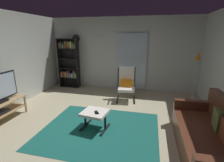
{
  "coord_description": "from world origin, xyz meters",
  "views": [
    {
      "loc": [
        1.06,
        -3.1,
        1.96
      ],
      "look_at": [
        0.07,
        1.04,
        0.78
      ],
      "focal_mm": 26.54,
      "sensor_mm": 36.0,
      "label": 1
    }
  ],
  "objects_px": {
    "wall_clock": "(76,38)",
    "ottoman": "(95,114)",
    "tv_remote": "(96,112)",
    "lounge_armchair": "(126,83)",
    "cell_phone": "(97,113)",
    "bookshelf_near_tv": "(69,62)",
    "floor_lamp_by_shelf": "(197,63)",
    "leather_sofa": "(212,138)",
    "tv_stand": "(1,109)"
  },
  "relations": [
    {
      "from": "floor_lamp_by_shelf",
      "to": "cell_phone",
      "type": "bearing_deg",
      "value": -138.31
    },
    {
      "from": "bookshelf_near_tv",
      "to": "floor_lamp_by_shelf",
      "type": "xyz_separation_m",
      "value": [
        4.32,
        -0.71,
        0.22
      ]
    },
    {
      "from": "lounge_armchair",
      "to": "floor_lamp_by_shelf",
      "type": "height_order",
      "value": "floor_lamp_by_shelf"
    },
    {
      "from": "tv_stand",
      "to": "floor_lamp_by_shelf",
      "type": "relative_size",
      "value": 0.75
    },
    {
      "from": "ottoman",
      "to": "floor_lamp_by_shelf",
      "type": "bearing_deg",
      "value": 40.21
    },
    {
      "from": "ottoman",
      "to": "bookshelf_near_tv",
      "type": "bearing_deg",
      "value": 125.82
    },
    {
      "from": "bookshelf_near_tv",
      "to": "lounge_armchair",
      "type": "distance_m",
      "value": 2.53
    },
    {
      "from": "tv_stand",
      "to": "bookshelf_near_tv",
      "type": "height_order",
      "value": "bookshelf_near_tv"
    },
    {
      "from": "leather_sofa",
      "to": "cell_phone",
      "type": "relative_size",
      "value": 14.2
    },
    {
      "from": "tv_stand",
      "to": "bookshelf_near_tv",
      "type": "bearing_deg",
      "value": 84.36
    },
    {
      "from": "leather_sofa",
      "to": "ottoman",
      "type": "height_order",
      "value": "leather_sofa"
    },
    {
      "from": "ottoman",
      "to": "cell_phone",
      "type": "xyz_separation_m",
      "value": [
        0.06,
        -0.05,
        0.07
      ]
    },
    {
      "from": "ottoman",
      "to": "wall_clock",
      "type": "distance_m",
      "value": 3.67
    },
    {
      "from": "lounge_armchair",
      "to": "tv_remote",
      "type": "height_order",
      "value": "lounge_armchair"
    },
    {
      "from": "lounge_armchair",
      "to": "bookshelf_near_tv",
      "type": "bearing_deg",
      "value": 160.32
    },
    {
      "from": "tv_stand",
      "to": "wall_clock",
      "type": "height_order",
      "value": "wall_clock"
    },
    {
      "from": "lounge_armchair",
      "to": "cell_phone",
      "type": "bearing_deg",
      "value": -99.75
    },
    {
      "from": "wall_clock",
      "to": "ottoman",
      "type": "bearing_deg",
      "value": -59.56
    },
    {
      "from": "bookshelf_near_tv",
      "to": "tv_remote",
      "type": "bearing_deg",
      "value": -54.01
    },
    {
      "from": "cell_phone",
      "to": "wall_clock",
      "type": "bearing_deg",
      "value": 82.44
    },
    {
      "from": "tv_remote",
      "to": "wall_clock",
      "type": "distance_m",
      "value": 3.7
    },
    {
      "from": "floor_lamp_by_shelf",
      "to": "tv_remote",
      "type": "bearing_deg",
      "value": -138.61
    },
    {
      "from": "tv_remote",
      "to": "lounge_armchair",
      "type": "bearing_deg",
      "value": 61.2
    },
    {
      "from": "lounge_armchair",
      "to": "wall_clock",
      "type": "bearing_deg",
      "value": 154.16
    },
    {
      "from": "wall_clock",
      "to": "floor_lamp_by_shelf",
      "type": "bearing_deg",
      "value": -12.29
    },
    {
      "from": "tv_stand",
      "to": "floor_lamp_by_shelf",
      "type": "distance_m",
      "value": 5.18
    },
    {
      "from": "bookshelf_near_tv",
      "to": "floor_lamp_by_shelf",
      "type": "height_order",
      "value": "bookshelf_near_tv"
    },
    {
      "from": "tv_stand",
      "to": "leather_sofa",
      "type": "height_order",
      "value": "leather_sofa"
    },
    {
      "from": "bookshelf_near_tv",
      "to": "cell_phone",
      "type": "relative_size",
      "value": 13.22
    },
    {
      "from": "ottoman",
      "to": "wall_clock",
      "type": "xyz_separation_m",
      "value": [
        -1.69,
        2.88,
        1.52
      ]
    },
    {
      "from": "bookshelf_near_tv",
      "to": "leather_sofa",
      "type": "relative_size",
      "value": 0.93
    },
    {
      "from": "ottoman",
      "to": "cell_phone",
      "type": "distance_m",
      "value": 0.11
    },
    {
      "from": "tv_stand",
      "to": "cell_phone",
      "type": "bearing_deg",
      "value": 3.46
    },
    {
      "from": "leather_sofa",
      "to": "cell_phone",
      "type": "distance_m",
      "value": 2.12
    },
    {
      "from": "bookshelf_near_tv",
      "to": "floor_lamp_by_shelf",
      "type": "relative_size",
      "value": 1.2
    },
    {
      "from": "tv_remote",
      "to": "cell_phone",
      "type": "height_order",
      "value": "tv_remote"
    },
    {
      "from": "lounge_armchair",
      "to": "cell_phone",
      "type": "relative_size",
      "value": 7.3
    },
    {
      "from": "leather_sofa",
      "to": "floor_lamp_by_shelf",
      "type": "relative_size",
      "value": 1.29
    },
    {
      "from": "leather_sofa",
      "to": "lounge_armchair",
      "type": "xyz_separation_m",
      "value": [
        -1.77,
        2.2,
        0.22
      ]
    },
    {
      "from": "tv_stand",
      "to": "floor_lamp_by_shelf",
      "type": "xyz_separation_m",
      "value": [
        4.61,
        2.19,
        0.89
      ]
    },
    {
      "from": "lounge_armchair",
      "to": "cell_phone",
      "type": "xyz_separation_m",
      "value": [
        -0.33,
        -1.93,
        -0.13
      ]
    },
    {
      "from": "ottoman",
      "to": "wall_clock",
      "type": "bearing_deg",
      "value": 120.44
    },
    {
      "from": "tv_stand",
      "to": "tv_remote",
      "type": "relative_size",
      "value": 8.03
    },
    {
      "from": "leather_sofa",
      "to": "floor_lamp_by_shelf",
      "type": "distance_m",
      "value": 2.49
    },
    {
      "from": "leather_sofa",
      "to": "lounge_armchair",
      "type": "distance_m",
      "value": 2.83
    },
    {
      "from": "leather_sofa",
      "to": "lounge_armchair",
      "type": "height_order",
      "value": "lounge_armchair"
    },
    {
      "from": "leather_sofa",
      "to": "tv_remote",
      "type": "height_order",
      "value": "leather_sofa"
    },
    {
      "from": "tv_stand",
      "to": "ottoman",
      "type": "xyz_separation_m",
      "value": [
        2.24,
        0.19,
        0.02
      ]
    },
    {
      "from": "leather_sofa",
      "to": "lounge_armchair",
      "type": "relative_size",
      "value": 1.95
    },
    {
      "from": "ottoman",
      "to": "leather_sofa",
      "type": "bearing_deg",
      "value": -8.53
    }
  ]
}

